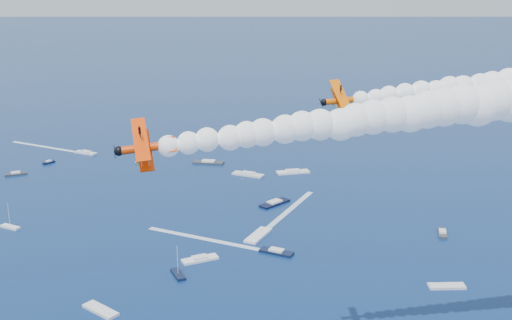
{
  "coord_description": "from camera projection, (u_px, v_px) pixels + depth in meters",
  "views": [
    {
      "loc": [
        16.07,
        -67.18,
        79.15
      ],
      "look_at": [
        7.87,
        27.08,
        50.6
      ],
      "focal_mm": 46.0,
      "sensor_mm": 36.0,
      "label": 1
    }
  ],
  "objects": [
    {
      "name": "smoke_trail_trail",
      "position": [
        383.0,
        117.0,
        91.66
      ],
      "size": [
        68.64,
        42.65,
        12.12
      ],
      "primitive_type": null,
      "rotation": [
        0.0,
        0.0,
        3.44
      ],
      "color": "white"
    },
    {
      "name": "spectator_boats",
      "position": [
        232.0,
        228.0,
        202.52
      ],
      "size": [
        204.82,
        172.38,
        0.7
      ],
      "color": "#0E1733",
      "rests_on": "ground"
    },
    {
      "name": "biplane_lead",
      "position": [
        343.0,
        100.0,
        108.48
      ],
      "size": [
        9.21,
        10.94,
        8.38
      ],
      "primitive_type": null,
      "rotation": [
        -0.43,
        0.07,
        3.38
      ],
      "color": "#F25F05"
    },
    {
      "name": "boat_wakes",
      "position": [
        164.0,
        191.0,
        236.26
      ],
      "size": [
        138.42,
        110.5,
        0.04
      ],
      "color": "white",
      "rests_on": "ground"
    },
    {
      "name": "biplane_trail",
      "position": [
        146.0,
        148.0,
        85.71
      ],
      "size": [
        10.7,
        12.42,
        9.12
      ],
      "primitive_type": null,
      "rotation": [
        -0.4,
        0.07,
        3.44
      ],
      "color": "#FF3E05"
    }
  ]
}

